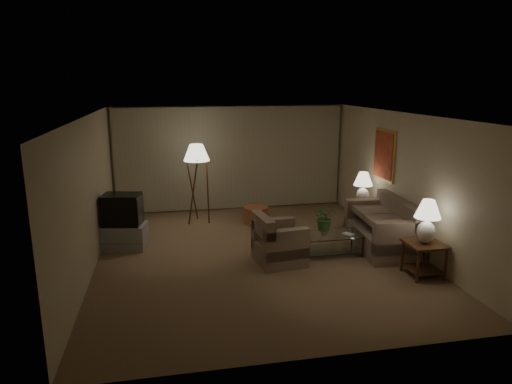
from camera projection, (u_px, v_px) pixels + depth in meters
ground at (256, 255)px, 8.90m from camera, size 7.00×7.00×0.00m
room_shell at (244, 154)px, 9.93m from camera, size 6.04×7.02×2.72m
sofa at (380, 230)px, 9.11m from camera, size 1.97×1.18×0.82m
armchair at (279, 243)px, 8.45m from camera, size 1.08×1.05×0.73m
side_table_near at (424, 253)px, 7.85m from camera, size 0.62×0.62×0.60m
side_table_far at (361, 212)px, 10.33m from camera, size 0.53×0.45×0.60m
table_lamp_near at (427, 218)px, 7.70m from camera, size 0.44×0.44×0.76m
table_lamp_far at (363, 185)px, 10.18m from camera, size 0.43×0.43×0.73m
coffee_table at (331, 241)px, 8.84m from camera, size 1.21×0.66×0.41m
tv_cabinet at (124, 236)px, 9.21m from camera, size 1.10×0.89×0.50m
crt_tv at (122, 209)px, 9.08m from camera, size 0.92×0.79×0.62m
floor_lamp at (197, 182)px, 10.74m from camera, size 0.61×0.61×1.88m
ottoman at (256, 215)px, 10.86m from camera, size 0.75×0.75×0.41m
vase at (324, 231)px, 8.77m from camera, size 0.18×0.18×0.15m
flowers at (325, 215)px, 8.69m from camera, size 0.57×0.53×0.52m
book at (346, 235)px, 8.76m from camera, size 0.23×0.25×0.02m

